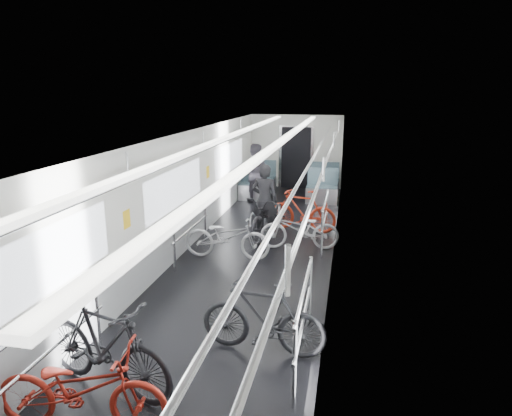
# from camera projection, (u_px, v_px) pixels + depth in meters

# --- Properties ---
(car_shell) EXTENTS (3.02, 14.01, 2.41)m
(car_shell) POSITION_uv_depth(u_px,v_px,m) (269.00, 186.00, 10.12)
(car_shell) COLOR black
(car_shell) RESTS_ON ground
(bike_left_near) EXTENTS (1.76, 0.79, 0.89)m
(bike_left_near) POSITION_uv_depth(u_px,v_px,m) (81.00, 389.00, 4.37)
(bike_left_near) COLOR maroon
(bike_left_near) RESTS_ON floor
(bike_left_mid) EXTENTS (1.89, 1.01, 1.09)m
(bike_left_mid) POSITION_uv_depth(u_px,v_px,m) (105.00, 345.00, 4.93)
(bike_left_mid) COLOR black
(bike_left_mid) RESTS_ON floor
(bike_left_far) EXTENTS (1.70, 0.62, 0.88)m
(bike_left_far) POSITION_uv_depth(u_px,v_px,m) (227.00, 237.00, 8.85)
(bike_left_far) COLOR #A1A1A5
(bike_left_far) RESTS_ON floor
(bike_right_near) EXTENTS (1.64, 0.58, 0.97)m
(bike_right_near) POSITION_uv_depth(u_px,v_px,m) (263.00, 317.00, 5.66)
(bike_right_near) COLOR black
(bike_right_near) RESTS_ON floor
(bike_right_mid) EXTENTS (1.68, 0.78, 0.85)m
(bike_right_mid) POSITION_uv_depth(u_px,v_px,m) (300.00, 229.00, 9.37)
(bike_right_mid) COLOR #A7A6AB
(bike_right_mid) RESTS_ON floor
(bike_right_far) EXTENTS (1.69, 0.78, 0.98)m
(bike_right_far) POSITION_uv_depth(u_px,v_px,m) (302.00, 210.00, 10.54)
(bike_right_far) COLOR #B12B15
(bike_right_far) RESTS_ON floor
(bike_aisle) EXTENTS (1.03, 1.94, 0.97)m
(bike_aisle) POSITION_uv_depth(u_px,v_px,m) (269.00, 216.00, 10.15)
(bike_aisle) COLOR black
(bike_aisle) RESTS_ON floor
(person_standing) EXTENTS (0.62, 0.43, 1.62)m
(person_standing) POSITION_uv_depth(u_px,v_px,m) (265.00, 200.00, 10.19)
(person_standing) COLOR black
(person_standing) RESTS_ON floor
(person_seated) EXTENTS (0.87, 0.71, 1.69)m
(person_seated) POSITION_uv_depth(u_px,v_px,m) (254.00, 173.00, 13.26)
(person_seated) COLOR #2E2B32
(person_seated) RESTS_ON floor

